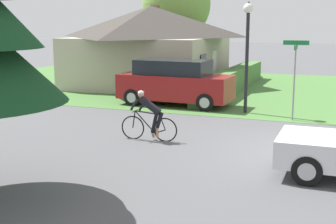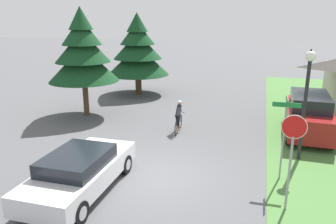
% 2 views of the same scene
% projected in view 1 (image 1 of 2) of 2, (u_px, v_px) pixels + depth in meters
% --- Properties ---
extents(ground_plane, '(140.00, 140.00, 0.00)m').
position_uv_depth(ground_plane, '(314.00, 151.00, 12.95)').
color(ground_plane, '#515154').
extents(grass_verge_right, '(16.00, 36.00, 0.01)m').
position_uv_depth(grass_verge_right, '(253.00, 89.00, 25.06)').
color(grass_verge_right, '#477538').
rests_on(grass_verge_right, ground).
extents(cottage_house, '(9.94, 8.42, 4.55)m').
position_uv_depth(cottage_house, '(151.00, 44.00, 26.85)').
color(cottage_house, '#B2A893').
rests_on(cottage_house, ground).
extents(hedge_row, '(11.84, 0.90, 1.09)m').
position_uv_depth(hedge_row, '(232.00, 80.00, 24.49)').
color(hedge_row, '#4C7A3D').
rests_on(hedge_row, ground).
extents(cyclist, '(0.44, 1.79, 1.53)m').
position_uv_depth(cyclist, '(149.00, 117.00, 14.08)').
color(cyclist, black).
rests_on(cyclist, ground).
extents(parked_suv_right, '(2.07, 4.89, 1.95)m').
position_uv_depth(parked_suv_right, '(175.00, 83.00, 20.01)').
color(parked_suv_right, maroon).
rests_on(parked_suv_right, ground).
extents(street_lamp, '(0.38, 0.38, 4.31)m').
position_uv_depth(street_lamp, '(247.00, 37.00, 17.93)').
color(street_lamp, black).
rests_on(street_lamp, ground).
extents(street_name_sign, '(0.90, 0.90, 2.89)m').
position_uv_depth(street_name_sign, '(295.00, 66.00, 16.71)').
color(street_name_sign, gray).
rests_on(street_name_sign, ground).
extents(deciduous_tree_right, '(4.70, 4.70, 7.22)m').
position_uv_depth(deciduous_tree_right, '(176.00, 4.00, 32.14)').
color(deciduous_tree_right, '#4C3823').
rests_on(deciduous_tree_right, ground).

